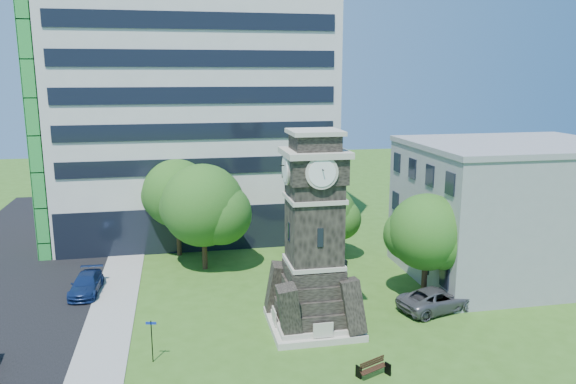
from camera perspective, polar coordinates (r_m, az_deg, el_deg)
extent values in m
plane|color=#345C1A|center=(33.61, -1.76, -15.35)|extent=(160.00, 160.00, 0.00)
cube|color=gray|center=(38.03, -17.70, -12.50)|extent=(3.00, 70.00, 0.06)
cube|color=#B6B19F|center=(35.83, 2.55, -13.18)|extent=(5.40, 5.40, 0.40)
cube|color=#B6B19F|center=(35.68, 2.56, -12.67)|extent=(4.80, 4.80, 0.30)
cube|color=black|center=(33.45, 2.67, -2.27)|extent=(3.00, 3.00, 6.40)
cube|color=#B6B19F|center=(34.32, 2.62, -7.13)|extent=(3.25, 3.25, 0.25)
cube|color=#B6B19F|center=(33.22, 2.68, -0.60)|extent=(3.25, 3.25, 0.25)
cube|color=black|center=(32.30, 3.30, -4.64)|extent=(0.35, 0.08, 1.10)
cube|color=black|center=(32.87, 2.71, 2.47)|extent=(3.30, 3.30, 1.60)
cube|color=#B6B19F|center=(32.74, 2.73, 4.02)|extent=(3.70, 3.70, 0.35)
cylinder|color=white|center=(31.19, 3.50, 1.93)|extent=(1.56, 0.06, 1.56)
cylinder|color=white|center=(32.50, -0.32, 2.37)|extent=(0.06, 1.56, 1.56)
cube|color=black|center=(32.66, 2.74, 5.06)|extent=(2.60, 2.60, 0.90)
cube|color=#B6B19F|center=(32.59, 2.75, 6.11)|extent=(3.00, 3.00, 0.25)
cube|color=silver|center=(55.50, -9.52, 10.37)|extent=(25.00, 15.00, 28.00)
cube|color=black|center=(50.13, -8.76, -3.68)|extent=(24.50, 0.80, 4.00)
cube|color=gray|center=(46.15, 21.69, -1.93)|extent=(15.00, 12.00, 10.00)
cube|color=gray|center=(45.26, 22.20, 4.48)|extent=(15.20, 12.20, 0.40)
imported|color=navy|center=(43.05, -19.81, -8.78)|extent=(2.18, 4.79, 1.36)
imported|color=#4E4E53|center=(39.10, 14.92, -10.47)|extent=(5.93, 3.85, 1.52)
cube|color=black|center=(30.61, 7.18, -17.69)|extent=(0.06, 0.42, 0.66)
cube|color=black|center=(31.10, 10.10, -17.28)|extent=(0.06, 0.42, 0.66)
cube|color=black|center=(30.80, 8.66, -17.34)|extent=(1.69, 0.45, 0.04)
cube|color=black|center=(30.84, 8.54, -16.73)|extent=(1.69, 0.04, 0.38)
cylinder|color=black|center=(32.28, -13.65, -14.53)|extent=(0.06, 0.06, 2.41)
cube|color=#0E2F9E|center=(31.83, -13.75, -12.82)|extent=(0.58, 0.04, 0.14)
cylinder|color=#332114|center=(49.25, -11.03, -4.55)|extent=(0.40, 0.40, 3.18)
sphere|color=#21641D|center=(48.30, -11.21, -0.12)|extent=(5.78, 5.78, 5.78)
sphere|color=#21641D|center=(47.88, -9.80, -0.93)|extent=(4.33, 4.33, 4.33)
sphere|color=#21641D|center=(49.09, -12.38, -0.40)|extent=(4.04, 4.04, 4.04)
cylinder|color=#332114|center=(45.56, -8.47, -5.91)|extent=(0.41, 0.41, 3.05)
sphere|color=#1D5017|center=(44.56, -8.62, -1.34)|extent=(6.53, 6.53, 6.53)
sphere|color=#1D5017|center=(44.14, -6.86, -2.21)|extent=(4.90, 4.90, 4.90)
sphere|color=#1D5017|center=(45.40, -10.10, -1.58)|extent=(4.57, 4.57, 4.57)
cylinder|color=#332114|center=(47.80, 4.06, -5.41)|extent=(0.32, 0.32, 2.30)
sphere|color=#245218|center=(47.04, 4.11, -2.14)|extent=(4.63, 4.63, 4.63)
sphere|color=#245218|center=(46.97, 5.34, -2.75)|extent=(3.47, 3.47, 3.47)
sphere|color=#245218|center=(47.44, 2.98, -2.32)|extent=(3.24, 3.24, 3.24)
cylinder|color=#332114|center=(40.29, 13.66, -8.71)|extent=(0.39, 0.39, 2.84)
sphere|color=#285018|center=(39.22, 13.91, -3.95)|extent=(5.23, 5.23, 5.23)
sphere|color=#285018|center=(39.37, 15.58, -4.82)|extent=(3.93, 3.93, 3.93)
sphere|color=#285018|center=(39.50, 12.28, -4.23)|extent=(3.66, 3.66, 3.66)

